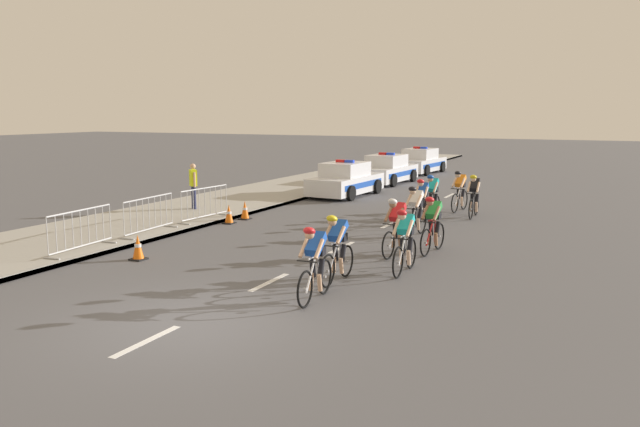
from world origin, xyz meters
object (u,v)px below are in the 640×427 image
(cyclist_fifth, at_px, (397,226))
(police_car_nearest, at_px, (346,180))
(cyclist_fourth, at_px, (433,224))
(police_car_second, at_px, (387,170))
(cyclist_third, at_px, (405,240))
(traffic_cone_far, at_px, (138,248))
(spectator_closest, at_px, (193,183))
(cyclist_seventh, at_px, (422,201))
(cyclist_lead, at_px, (315,262))
(crowd_barrier_rear, at_px, (205,204))
(cyclist_eighth, at_px, (474,195))
(crowd_barrier_front, at_px, (81,230))
(police_car_third, at_px, (420,162))
(crowd_barrier_middle, at_px, (149,215))
(cyclist_ninth, at_px, (460,190))
(cyclist_second, at_px, (337,247))
(cyclist_sixth, at_px, (415,210))
(traffic_cone_mid, at_px, (245,210))
(traffic_cone_near, at_px, (229,214))
(cyclist_tenth, at_px, (432,195))

(cyclist_fifth, relative_size, police_car_nearest, 0.38)
(cyclist_fourth, xyz_separation_m, police_car_second, (-6.56, 15.09, -0.11))
(cyclist_third, bearing_deg, traffic_cone_far, -166.47)
(cyclist_third, xyz_separation_m, spectator_closest, (-9.84, 5.38, 0.30))
(cyclist_seventh, relative_size, police_car_nearest, 0.38)
(cyclist_lead, height_order, crowd_barrier_rear, cyclist_lead)
(cyclist_eighth, distance_m, crowd_barrier_front, 12.99)
(police_car_third, distance_m, crowd_barrier_middle, 22.61)
(cyclist_third, xyz_separation_m, police_car_second, (-6.56, 17.46, -0.11))
(cyclist_ninth, bearing_deg, police_car_second, 125.69)
(police_car_nearest, relative_size, traffic_cone_far, 7.02)
(cyclist_ninth, height_order, police_car_second, police_car_second)
(cyclist_third, bearing_deg, cyclist_lead, -108.09)
(cyclist_third, bearing_deg, cyclist_eighth, 91.50)
(cyclist_second, xyz_separation_m, crowd_barrier_middle, (-7.08, 2.30, -0.14))
(cyclist_eighth, relative_size, spectator_closest, 1.03)
(cyclist_ninth, bearing_deg, cyclist_sixth, -90.74)
(cyclist_second, height_order, traffic_cone_mid, cyclist_second)
(police_car_second, distance_m, crowd_barrier_front, 19.27)
(cyclist_sixth, xyz_separation_m, spectator_closest, (-8.77, 1.03, 0.30))
(police_car_nearest, bearing_deg, cyclist_third, -61.34)
(cyclist_ninth, height_order, police_car_third, police_car_third)
(cyclist_fifth, relative_size, police_car_third, 0.38)
(cyclist_eighth, distance_m, police_car_second, 10.93)
(cyclist_third, bearing_deg, traffic_cone_near, 152.23)
(cyclist_third, relative_size, cyclist_seventh, 1.00)
(traffic_cone_near, bearing_deg, police_car_third, 87.84)
(cyclist_sixth, relative_size, cyclist_ninth, 1.00)
(police_car_second, relative_size, spectator_closest, 2.69)
(cyclist_sixth, height_order, cyclist_tenth, same)
(traffic_cone_far, bearing_deg, cyclist_sixth, 47.64)
(cyclist_tenth, bearing_deg, crowd_barrier_middle, -133.55)
(cyclist_ninth, height_order, police_car_nearest, police_car_nearest)
(crowd_barrier_middle, xyz_separation_m, traffic_cone_mid, (0.90, 3.86, -0.34))
(cyclist_second, distance_m, police_car_second, 19.61)
(crowd_barrier_rear, bearing_deg, cyclist_second, -35.40)
(cyclist_ninth, relative_size, crowd_barrier_front, 0.74)
(crowd_barrier_front, xyz_separation_m, crowd_barrier_middle, (-0.02, 2.67, 0.00))
(cyclist_second, bearing_deg, cyclist_eighth, 85.01)
(cyclist_lead, distance_m, crowd_barrier_front, 7.31)
(cyclist_third, xyz_separation_m, cyclist_eighth, (-0.22, 8.55, 0.00))
(cyclist_tenth, relative_size, police_car_second, 0.38)
(cyclist_fourth, xyz_separation_m, traffic_cone_far, (-6.45, -3.92, -0.48))
(police_car_nearest, relative_size, crowd_barrier_rear, 1.94)
(cyclist_fifth, bearing_deg, cyclist_lead, -92.26)
(police_car_nearest, bearing_deg, cyclist_ninth, -22.24)
(cyclist_fourth, bearing_deg, police_car_third, 107.25)
(cyclist_fifth, bearing_deg, traffic_cone_far, -150.77)
(cyclist_eighth, distance_m, spectator_closest, 10.13)
(cyclist_fourth, xyz_separation_m, traffic_cone_mid, (-7.27, 2.43, -0.48))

